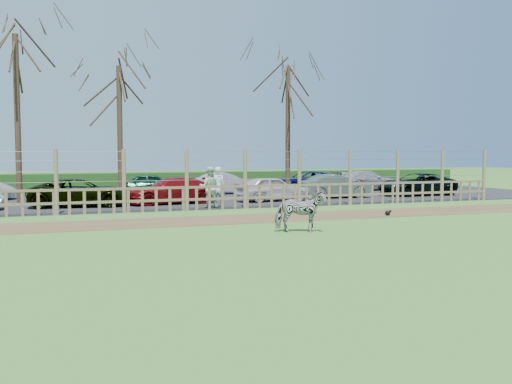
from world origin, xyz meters
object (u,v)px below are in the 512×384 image
object	(u,v)px
tree_left	(16,78)
car_11	(225,183)
car_2	(80,193)
car_3	(171,190)
car_6	(417,184)
visitor_b	(209,187)
car_4	(272,189)
car_10	(153,184)
car_12	(306,181)
tree_right	(288,99)
crow	(388,213)
zebra	(300,211)
car_13	(366,180)
tree_mid	(119,100)
car_5	(336,186)
visitor_a	(218,187)

from	to	relation	value
tree_left	car_11	bearing A→B (deg)	18.26
car_2	car_3	xyz separation A→B (m)	(3.97, -0.01, 0.00)
car_6	visitor_b	bearing A→B (deg)	-77.81
car_4	car_10	world-z (taller)	same
car_11	car_12	size ratio (longest dim) A/B	0.84
tree_right	car_10	world-z (taller)	tree_right
car_11	crow	bearing A→B (deg)	-163.61
tree_right	crow	distance (m)	11.55
tree_left	zebra	bearing A→B (deg)	-55.03
tree_right	zebra	size ratio (longest dim) A/B	4.93
crow	car_13	xyz separation A→B (m)	(6.40, 12.26, 0.54)
visitor_b	car_3	world-z (taller)	visitor_b
tree_mid	car_4	distance (m)	8.46
tree_right	car_5	world-z (taller)	tree_right
car_3	car_13	bearing A→B (deg)	103.33
crow	car_12	xyz separation A→B (m)	(2.46, 12.53, 0.54)
tree_left	crow	bearing A→B (deg)	-33.85
tree_left	visitor_a	bearing A→B (deg)	-26.07
car_3	car_12	xyz separation A→B (m)	(9.20, 5.27, 0.00)
car_4	car_2	bearing A→B (deg)	83.69
tree_mid	car_2	world-z (taller)	tree_mid
tree_mid	car_2	xyz separation A→B (m)	(-2.02, -2.57, -4.23)
visitor_a	car_13	size ratio (longest dim) A/B	0.42
car_4	car_3	bearing A→B (deg)	82.37
car_3	car_13	world-z (taller)	same
car_6	car_13	xyz separation A→B (m)	(-0.40, 4.53, 0.00)
tree_right	car_11	distance (m)	5.83
tree_left	tree_mid	size ratio (longest dim) A/B	1.15
tree_right	car_6	xyz separation A→B (m)	(6.49, -2.61, -4.60)
tree_left	tree_right	distance (m)	13.59
zebra	car_4	distance (m)	10.39
car_12	tree_left	bearing A→B (deg)	-72.23
tree_right	car_11	size ratio (longest dim) A/B	2.02
tree_mid	car_6	bearing A→B (deg)	-7.77
visitor_b	crow	distance (m)	7.45
car_10	car_11	world-z (taller)	same
crow	car_13	size ratio (longest dim) A/B	0.06
zebra	car_5	bearing A→B (deg)	-18.63
tree_mid	car_10	distance (m)	5.37
car_2	car_12	world-z (taller)	same
car_12	car_4	bearing A→B (deg)	-33.96
tree_right	car_5	distance (m)	5.52
tree_right	car_13	xyz separation A→B (m)	(6.08, 1.92, -4.60)
tree_left	car_10	bearing A→B (deg)	29.00
car_4	car_6	bearing A→B (deg)	-89.74
visitor_a	car_12	xyz separation A→B (m)	(7.67, 7.58, -0.26)
car_12	crow	bearing A→B (deg)	-6.60
car_11	car_13	bearing A→B (deg)	-86.14
car_3	visitor_b	bearing A→B (deg)	17.81
visitor_b	visitor_a	bearing A→B (deg)	-150.73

